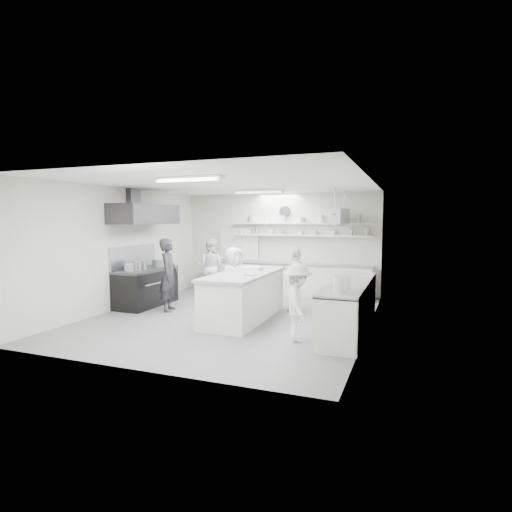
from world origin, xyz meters
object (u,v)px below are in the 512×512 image
(right_counter, at_px, (349,308))
(cook_back, at_px, (210,267))
(back_counter, at_px, (285,279))
(cook_stove, at_px, (169,275))
(stove, at_px, (146,288))
(prep_island, at_px, (244,297))

(right_counter, relative_size, cook_back, 1.99)
(back_counter, xyz_separation_m, cook_stove, (-2.00, -3.13, 0.42))
(back_counter, bearing_deg, cook_stove, -122.57)
(stove, distance_m, right_counter, 5.28)
(back_counter, xyz_separation_m, cook_back, (-2.00, -0.94, 0.37))
(prep_island, bearing_deg, cook_stove, 176.03)
(right_counter, xyz_separation_m, cook_back, (-4.35, 2.46, 0.36))
(prep_island, bearing_deg, right_counter, -4.38)
(back_counter, height_order, cook_stove, cook_stove)
(prep_island, bearing_deg, back_counter, 89.79)
(back_counter, relative_size, cook_back, 3.01)
(right_counter, distance_m, prep_island, 2.33)
(stove, distance_m, cook_stove, 1.05)
(stove, bearing_deg, back_counter, 43.99)
(back_counter, height_order, cook_back, cook_back)
(stove, bearing_deg, prep_island, -8.71)
(right_counter, xyz_separation_m, prep_island, (-2.33, 0.15, 0.03))
(prep_island, xyz_separation_m, cook_stove, (-2.02, 0.12, 0.39))
(stove, xyz_separation_m, right_counter, (5.25, -0.60, 0.02))
(right_counter, height_order, prep_island, prep_island)
(stove, height_order, cook_back, cook_back)
(cook_stove, bearing_deg, right_counter, -112.77)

